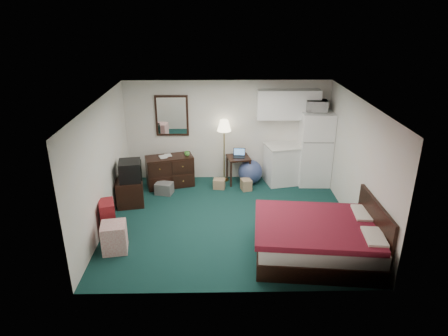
{
  "coord_description": "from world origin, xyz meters",
  "views": [
    {
      "loc": [
        -0.26,
        -7.26,
        4.15
      ],
      "look_at": [
        -0.12,
        0.23,
        1.08
      ],
      "focal_mm": 32.0,
      "sensor_mm": 36.0,
      "label": 1
    }
  ],
  "objects_px": {
    "desk": "(238,169)",
    "kitchen_counter": "(284,164)",
    "floor_lamp": "(224,151)",
    "bed": "(317,240)",
    "fridge": "(315,148)",
    "dresser": "(170,171)",
    "suitcase": "(108,219)",
    "tv_stand": "(130,192)"
  },
  "relations": [
    {
      "from": "kitchen_counter",
      "to": "dresser",
      "type": "bearing_deg",
      "value": 170.96
    },
    {
      "from": "floor_lamp",
      "to": "bed",
      "type": "distance_m",
      "value": 3.74
    },
    {
      "from": "desk",
      "to": "floor_lamp",
      "type": "bearing_deg",
      "value": 150.76
    },
    {
      "from": "kitchen_counter",
      "to": "bed",
      "type": "height_order",
      "value": "kitchen_counter"
    },
    {
      "from": "dresser",
      "to": "floor_lamp",
      "type": "distance_m",
      "value": 1.42
    },
    {
      "from": "desk",
      "to": "tv_stand",
      "type": "height_order",
      "value": "desk"
    },
    {
      "from": "fridge",
      "to": "suitcase",
      "type": "bearing_deg",
      "value": -149.62
    },
    {
      "from": "dresser",
      "to": "floor_lamp",
      "type": "relative_size",
      "value": 0.71
    },
    {
      "from": "dresser",
      "to": "fridge",
      "type": "relative_size",
      "value": 0.62
    },
    {
      "from": "dresser",
      "to": "kitchen_counter",
      "type": "relative_size",
      "value": 1.17
    },
    {
      "from": "desk",
      "to": "fridge",
      "type": "distance_m",
      "value": 1.95
    },
    {
      "from": "floor_lamp",
      "to": "fridge",
      "type": "bearing_deg",
      "value": -4.4
    },
    {
      "from": "tv_stand",
      "to": "bed",
      "type": "bearing_deg",
      "value": -40.75
    },
    {
      "from": "kitchen_counter",
      "to": "bed",
      "type": "relative_size",
      "value": 0.46
    },
    {
      "from": "floor_lamp",
      "to": "desk",
      "type": "bearing_deg",
      "value": -18.87
    },
    {
      "from": "bed",
      "to": "suitcase",
      "type": "relative_size",
      "value": 2.91
    },
    {
      "from": "kitchen_counter",
      "to": "bed",
      "type": "distance_m",
      "value": 3.23
    },
    {
      "from": "dresser",
      "to": "kitchen_counter",
      "type": "bearing_deg",
      "value": -12.76
    },
    {
      "from": "bed",
      "to": "suitcase",
      "type": "xyz_separation_m",
      "value": [
        -3.83,
        0.78,
        0.02
      ]
    },
    {
      "from": "desk",
      "to": "bed",
      "type": "relative_size",
      "value": 0.32
    },
    {
      "from": "kitchen_counter",
      "to": "suitcase",
      "type": "height_order",
      "value": "kitchen_counter"
    },
    {
      "from": "fridge",
      "to": "kitchen_counter",
      "type": "bearing_deg",
      "value": 179.73
    },
    {
      "from": "floor_lamp",
      "to": "kitchen_counter",
      "type": "bearing_deg",
      "value": -5.38
    },
    {
      "from": "tv_stand",
      "to": "desk",
      "type": "bearing_deg",
      "value": 13.66
    },
    {
      "from": "desk",
      "to": "kitchen_counter",
      "type": "relative_size",
      "value": 0.71
    },
    {
      "from": "dresser",
      "to": "kitchen_counter",
      "type": "distance_m",
      "value": 2.83
    },
    {
      "from": "desk",
      "to": "kitchen_counter",
      "type": "distance_m",
      "value": 1.15
    },
    {
      "from": "tv_stand",
      "to": "suitcase",
      "type": "xyz_separation_m",
      "value": [
        -0.15,
        -1.33,
        0.07
      ]
    },
    {
      "from": "floor_lamp",
      "to": "dresser",
      "type": "bearing_deg",
      "value": -167.42
    },
    {
      "from": "dresser",
      "to": "suitcase",
      "type": "distance_m",
      "value": 2.47
    },
    {
      "from": "floor_lamp",
      "to": "suitcase",
      "type": "distance_m",
      "value": 3.47
    },
    {
      "from": "dresser",
      "to": "floor_lamp",
      "type": "bearing_deg",
      "value": -3.36
    },
    {
      "from": "bed",
      "to": "tv_stand",
      "type": "relative_size",
      "value": 3.3
    },
    {
      "from": "dresser",
      "to": "tv_stand",
      "type": "bearing_deg",
      "value": -145.5
    },
    {
      "from": "desk",
      "to": "bed",
      "type": "bearing_deg",
      "value": -79.89
    },
    {
      "from": "floor_lamp",
      "to": "suitcase",
      "type": "bearing_deg",
      "value": -131.36
    },
    {
      "from": "desk",
      "to": "suitcase",
      "type": "xyz_separation_m",
      "value": [
        -2.62,
        -2.46,
        0.02
      ]
    },
    {
      "from": "floor_lamp",
      "to": "bed",
      "type": "relative_size",
      "value": 0.76
    },
    {
      "from": "fridge",
      "to": "floor_lamp",
      "type": "bearing_deg",
      "value": 177.71
    },
    {
      "from": "kitchen_counter",
      "to": "suitcase",
      "type": "relative_size",
      "value": 1.33
    },
    {
      "from": "fridge",
      "to": "suitcase",
      "type": "distance_m",
      "value": 5.12
    },
    {
      "from": "floor_lamp",
      "to": "fridge",
      "type": "distance_m",
      "value": 2.22
    }
  ]
}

